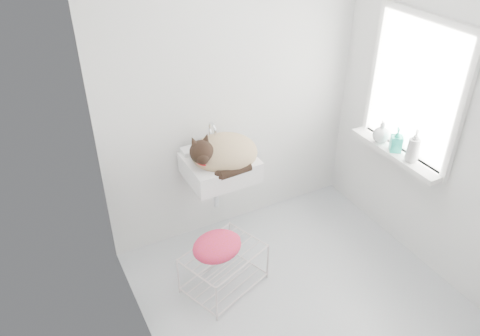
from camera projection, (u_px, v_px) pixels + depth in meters
name	position (u px, v px, depth m)	size (l,w,h in m)	color
floor	(294.00, 290.00, 3.62)	(2.20, 2.00, 0.02)	#B0B7BC
back_wall	(234.00, 91.00, 3.69)	(2.20, 0.02, 2.50)	silver
right_wall	(435.00, 112.00, 3.37)	(0.02, 2.00, 2.50)	silver
left_wall	(134.00, 197.00, 2.52)	(0.02, 2.00, 2.50)	silver
window_glass	(416.00, 89.00, 3.46)	(0.01, 0.80, 1.00)	white
window_frame	(414.00, 90.00, 3.46)	(0.04, 0.90, 1.10)	white
windowsill	(395.00, 153.00, 3.72)	(0.16, 0.88, 0.04)	white
sink	(220.00, 158.00, 3.62)	(0.52, 0.45, 0.21)	white
faucet	(209.00, 132.00, 3.67)	(0.19, 0.13, 0.19)	silver
cat	(222.00, 154.00, 3.58)	(0.57, 0.51, 0.33)	tan
wire_rack	(224.00, 270.00, 3.59)	(0.56, 0.39, 0.34)	silver
towel	(217.00, 251.00, 3.44)	(0.38, 0.27, 0.16)	red
bottle_a	(410.00, 161.00, 3.58)	(0.08, 0.08, 0.22)	silver
bottle_b	(394.00, 151.00, 3.70)	(0.09, 0.09, 0.19)	#1AAA90
bottle_c	(380.00, 141.00, 3.83)	(0.14, 0.14, 0.17)	silver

